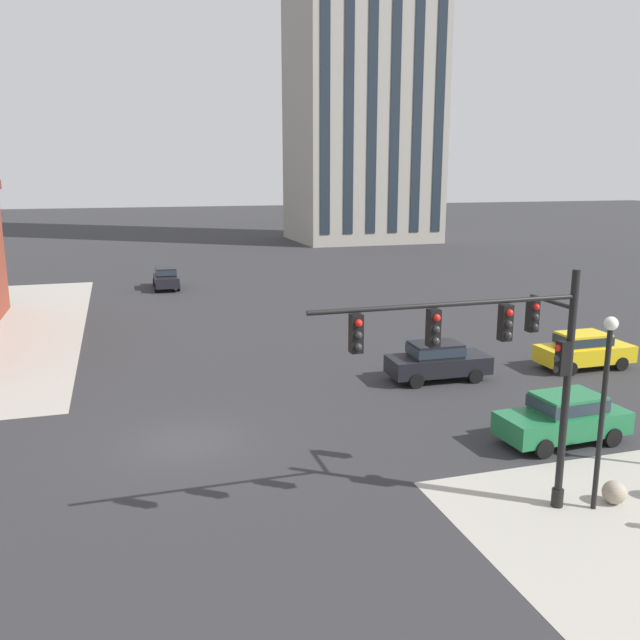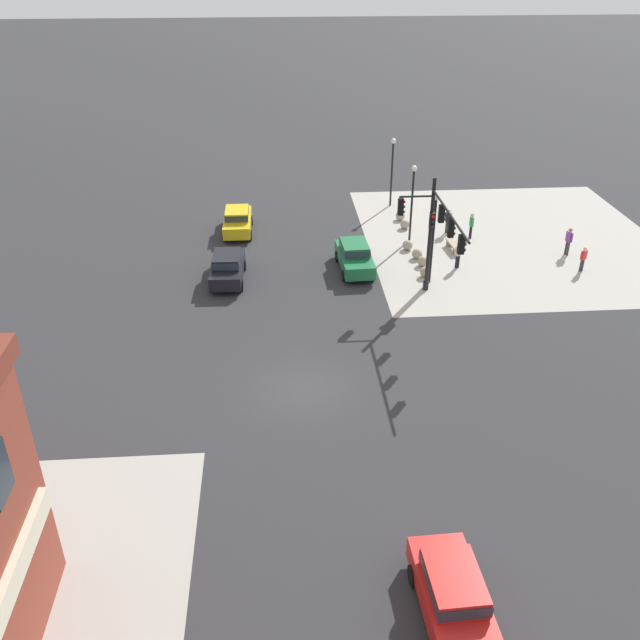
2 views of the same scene
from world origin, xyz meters
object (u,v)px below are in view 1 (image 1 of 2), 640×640
(car_main_southbound_near, at_px, (564,416))
(car_main_southbound_far, at_px, (166,277))
(bollard_sphere_curb_a, at_px, (614,492))
(traffic_signal_main, at_px, (511,357))
(car_cross_eastbound, at_px, (437,360))
(car_main_northbound_near, at_px, (584,349))
(street_lamp_corner_near, at_px, (604,391))

(car_main_southbound_near, bearing_deg, car_main_southbound_far, 106.78)
(bollard_sphere_curb_a, bearing_deg, car_main_southbound_near, 71.74)
(bollard_sphere_curb_a, bearing_deg, car_main_southbound_far, 103.29)
(traffic_signal_main, xyz_separation_m, car_main_southbound_near, (4.52, 3.52, -3.37))
(traffic_signal_main, bearing_deg, car_cross_eastbound, 71.81)
(car_main_northbound_near, xyz_separation_m, car_cross_eastbound, (-7.28, 0.34, 0.00))
(bollard_sphere_curb_a, xyz_separation_m, car_cross_eastbound, (0.41, 11.46, 0.60))
(street_lamp_corner_near, relative_size, car_main_northbound_near, 1.20)
(street_lamp_corner_near, bearing_deg, car_cross_eastbound, 84.41)
(car_main_southbound_far, height_order, car_cross_eastbound, same)
(car_cross_eastbound, bearing_deg, street_lamp_corner_near, -95.59)
(car_main_southbound_far, bearing_deg, car_main_southbound_near, -73.22)
(bollard_sphere_curb_a, bearing_deg, traffic_signal_main, 171.34)
(traffic_signal_main, distance_m, bollard_sphere_curb_a, 5.12)
(bollard_sphere_curb_a, distance_m, street_lamp_corner_near, 3.10)
(street_lamp_corner_near, distance_m, car_main_southbound_far, 39.76)
(car_main_southbound_near, distance_m, car_main_southbound_far, 36.23)
(bollard_sphere_curb_a, height_order, street_lamp_corner_near, street_lamp_corner_near)
(street_lamp_corner_near, xyz_separation_m, car_main_northbound_near, (8.41, 11.20, -2.41))
(car_main_southbound_near, bearing_deg, bollard_sphere_curb_a, -108.26)
(car_main_southbound_near, xyz_separation_m, car_main_southbound_far, (-10.46, 34.69, 0.00))
(car_main_southbound_near, bearing_deg, traffic_signal_main, -142.08)
(traffic_signal_main, relative_size, car_main_southbound_near, 1.60)
(street_lamp_corner_near, bearing_deg, car_main_southbound_far, 102.25)
(bollard_sphere_curb_a, height_order, car_main_southbound_near, car_main_southbound_near)
(car_main_northbound_near, distance_m, car_cross_eastbound, 7.29)
(traffic_signal_main, bearing_deg, car_main_southbound_near, 37.92)
(traffic_signal_main, distance_m, car_cross_eastbound, 12.03)
(car_main_southbound_near, bearing_deg, car_main_northbound_near, 48.13)
(car_main_northbound_near, distance_m, car_main_southbound_far, 32.31)
(car_main_northbound_near, bearing_deg, bollard_sphere_curb_a, -124.69)
(street_lamp_corner_near, height_order, car_main_northbound_near, street_lamp_corner_near)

